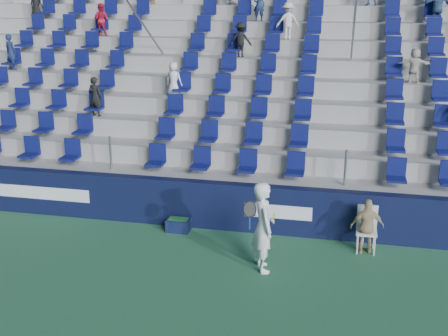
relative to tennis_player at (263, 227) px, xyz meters
name	(u,v)px	position (x,y,z in m)	size (l,w,h in m)	color
ground	(185,290)	(-1.38, -1.22, -0.98)	(70.00, 70.00, 0.00)	#2D6944
sponsor_wall	(219,205)	(-1.38, 1.93, -0.38)	(24.00, 0.32, 1.20)	#0E1335
grandstand	(253,105)	(-1.38, 7.03, 1.16)	(24.00, 8.17, 6.63)	#979893
tennis_player	(263,227)	(0.00, 0.00, 0.00)	(0.75, 0.84, 1.96)	white
line_judge_chair	(367,225)	(2.17, 1.44, -0.38)	(0.46, 0.48, 1.05)	white
line_judge	(367,226)	(2.17, 1.28, -0.34)	(0.75, 0.31, 1.29)	tan
ball_bin	(178,224)	(-2.32, 1.53, -0.80)	(0.58, 0.38, 0.33)	#10183C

